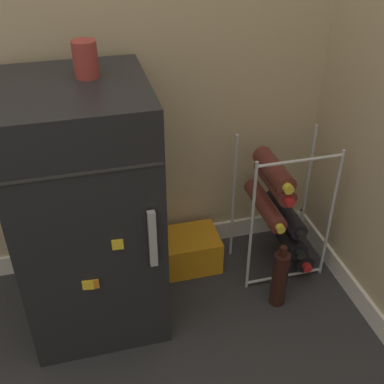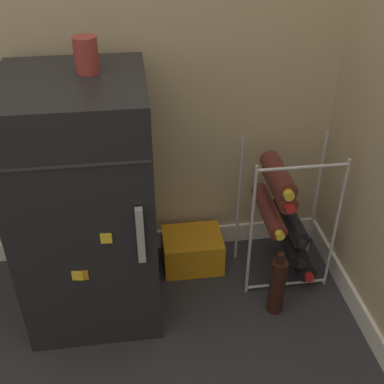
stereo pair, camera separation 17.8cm
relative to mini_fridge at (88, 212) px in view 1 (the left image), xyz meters
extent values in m
plane|color=#28282B|center=(0.17, -0.38, -0.46)|extent=(14.00, 14.00, 0.00)
cube|color=silver|center=(0.17, 0.29, -0.42)|extent=(6.66, 0.01, 0.09)
cube|color=black|center=(0.00, 0.00, 0.00)|extent=(0.47, 0.49, 0.93)
cube|color=#2D2D2D|center=(0.00, -0.24, 0.30)|extent=(0.46, 0.00, 0.01)
cube|color=#9E9EA3|center=(0.18, -0.26, 0.05)|extent=(0.02, 0.02, 0.21)
cube|color=yellow|center=(-0.03, -0.25, -0.11)|extent=(0.04, 0.01, 0.04)
cube|color=orange|center=(-0.01, -0.25, -0.11)|extent=(0.04, 0.01, 0.04)
cube|color=yellow|center=(0.08, -0.25, 0.04)|extent=(0.04, 0.01, 0.04)
cylinder|color=#B2B2B7|center=(0.60, -0.05, -0.16)|extent=(0.01, 0.01, 0.60)
cylinder|color=#B2B2B7|center=(0.94, -0.05, -0.16)|extent=(0.01, 0.01, 0.60)
cylinder|color=#B2B2B7|center=(0.60, 0.17, -0.16)|extent=(0.01, 0.01, 0.60)
cylinder|color=#B2B2B7|center=(0.94, 0.17, -0.16)|extent=(0.01, 0.01, 0.60)
cylinder|color=#B2B2B7|center=(0.77, -0.05, -0.44)|extent=(0.34, 0.01, 0.01)
cylinder|color=#B2B2B7|center=(0.77, -0.05, 0.12)|extent=(0.34, 0.01, 0.01)
cylinder|color=black|center=(0.85, 0.06, -0.38)|extent=(0.08, 0.27, 0.08)
cylinder|color=red|center=(0.85, -0.09, -0.38)|extent=(0.04, 0.02, 0.04)
cylinder|color=black|center=(0.80, 0.06, -0.29)|extent=(0.08, 0.28, 0.08)
cylinder|color=black|center=(0.80, -0.09, -0.29)|extent=(0.04, 0.02, 0.04)
cylinder|color=black|center=(0.79, 0.06, -0.19)|extent=(0.07, 0.28, 0.07)
cylinder|color=black|center=(0.79, -0.09, -0.19)|extent=(0.03, 0.02, 0.03)
cylinder|color=#56231E|center=(0.70, 0.06, -0.13)|extent=(0.07, 0.30, 0.07)
cylinder|color=gold|center=(0.70, -0.10, -0.13)|extent=(0.03, 0.02, 0.03)
cylinder|color=#56231E|center=(0.73, 0.06, -0.03)|extent=(0.07, 0.27, 0.07)
cylinder|color=red|center=(0.73, -0.09, -0.03)|extent=(0.03, 0.02, 0.03)
cylinder|color=#56231E|center=(0.72, 0.06, 0.03)|extent=(0.08, 0.25, 0.08)
cylinder|color=gold|center=(0.72, -0.08, 0.03)|extent=(0.04, 0.02, 0.04)
cube|color=orange|center=(0.40, 0.15, -0.39)|extent=(0.25, 0.20, 0.15)
cylinder|color=maroon|center=(0.06, 0.06, 0.52)|extent=(0.08, 0.08, 0.11)
cylinder|color=black|center=(0.69, -0.16, -0.34)|extent=(0.06, 0.06, 0.25)
cylinder|color=black|center=(0.69, -0.16, -0.20)|extent=(0.03, 0.03, 0.04)
camera|label=1|loc=(0.01, -1.40, 0.99)|focal=45.00mm
camera|label=2|loc=(0.19, -1.44, 0.99)|focal=45.00mm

